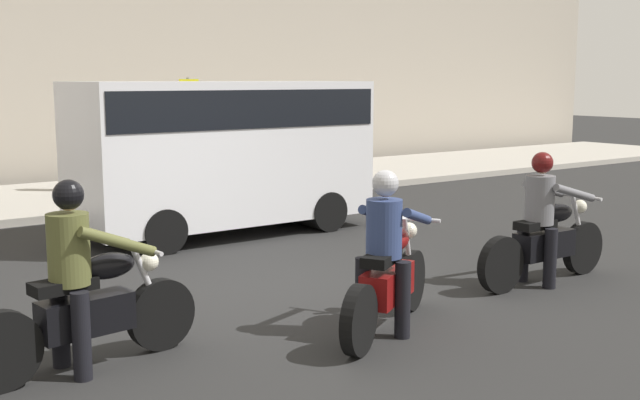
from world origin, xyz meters
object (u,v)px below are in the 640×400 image
Objects in this scene: motorcycle_with_rider_olive at (83,293)px; street_sign_post at (189,121)px; parked_van_white at (222,146)px; pedestrian_bystander at (84,143)px; motorcycle_with_rider_gray at (544,230)px; motorcycle_with_rider_denim_blue at (387,266)px.

street_sign_post reaches higher than motorcycle_with_rider_olive.
parked_van_white is 4.39m from street_sign_post.
pedestrian_bystander is (-1.99, 0.80, -0.42)m from street_sign_post.
pedestrian_bystander reaches higher than motorcycle_with_rider_gray.
parked_van_white is (3.79, 4.53, 0.71)m from motorcycle_with_rider_olive.
street_sign_post is at bearing 58.67° from motorcycle_with_rider_olive.
pedestrian_bystander is at bearing 158.20° from street_sign_post.
street_sign_post is at bearing 70.24° from parked_van_white.
motorcycle_with_rider_olive is 10.18m from street_sign_post.
street_sign_post is 1.36× the size of pedestrian_bystander.
motorcycle_with_rider_denim_blue is 2.80m from motorcycle_with_rider_olive.
motorcycle_with_rider_denim_blue is at bearing -14.56° from motorcycle_with_rider_olive.
motorcycle_with_rider_gray is (5.39, -0.42, -0.02)m from motorcycle_with_rider_olive.
motorcycle_with_rider_olive reaches higher than motorcycle_with_rider_gray.
motorcycle_with_rider_denim_blue is at bearing -93.23° from pedestrian_bystander.
street_sign_post is at bearing 74.68° from motorcycle_with_rider_denim_blue.
motorcycle_with_rider_olive is at bearing -121.33° from street_sign_post.
motorcycle_with_rider_olive is 1.22× the size of pedestrian_bystander.
pedestrian_bystander is (-0.51, 4.93, -0.25)m from parked_van_white.
motorcycle_with_rider_denim_blue is 0.42× the size of parked_van_white.
pedestrian_bystander is at bearing 95.88° from parked_van_white.
motorcycle_with_rider_gray is at bearing -4.48° from motorcycle_with_rider_olive.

